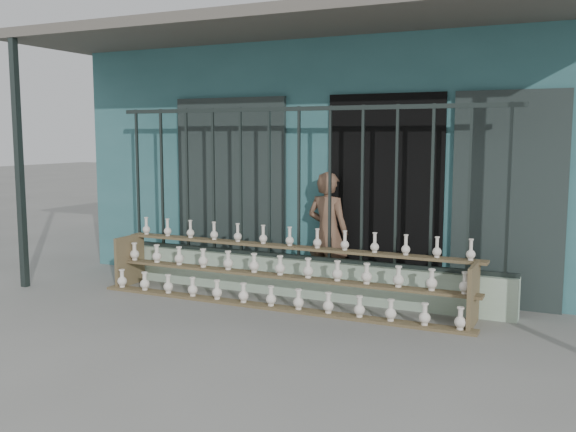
% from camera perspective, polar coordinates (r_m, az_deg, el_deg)
% --- Properties ---
extents(ground, '(60.00, 60.00, 0.00)m').
position_cam_1_polar(ground, '(6.64, -3.72, -9.58)').
color(ground, slate).
extents(workshop_building, '(7.40, 6.60, 3.21)m').
position_cam_1_polar(workshop_building, '(10.27, 7.75, 5.48)').
color(workshop_building, '#32676B').
rests_on(workshop_building, ground).
extents(parapet_wall, '(5.00, 0.20, 0.45)m').
position_cam_1_polar(parapet_wall, '(7.71, 0.95, -5.47)').
color(parapet_wall, '#A7C2A6').
rests_on(parapet_wall, ground).
extents(security_fence, '(5.00, 0.04, 1.80)m').
position_cam_1_polar(security_fence, '(7.54, 0.97, 2.89)').
color(security_fence, '#283330').
rests_on(security_fence, parapet_wall).
extents(shelf_rack, '(4.50, 0.68, 0.85)m').
position_cam_1_polar(shelf_rack, '(7.33, -0.74, -5.03)').
color(shelf_rack, brown).
rests_on(shelf_rack, ground).
extents(elderly_woman, '(0.59, 0.43, 1.48)m').
position_cam_1_polar(elderly_woman, '(7.78, 3.56, -1.50)').
color(elderly_woman, brown).
rests_on(elderly_woman, ground).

